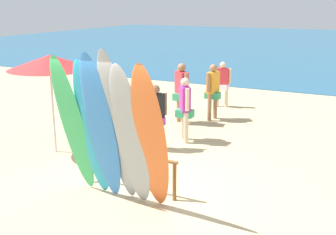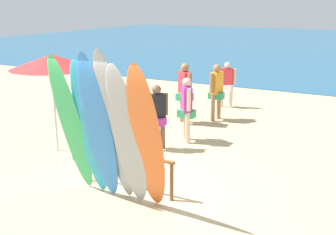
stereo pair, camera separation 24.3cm
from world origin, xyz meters
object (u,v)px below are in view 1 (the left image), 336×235
Objects in this scene: beachgoer_photographing at (156,113)px; beach_chair_red at (116,120)px; beachgoer_near_rack at (222,81)px; beachgoer_by_water at (182,89)px; surfboard_rack at (130,163)px; surfboard_grey_4 at (131,138)px; surfboard_blue_2 at (101,129)px; surfboard_orange_5 at (151,140)px; beach_umbrella at (50,62)px; beachgoer_midbeach at (213,88)px; surfboard_grey_3 at (118,129)px; surfboard_green_0 at (74,127)px; beachgoer_strolling at (185,105)px; surfboard_teal_1 at (92,130)px.

beach_chair_red is (-1.41, 0.50, -0.46)m from beachgoer_photographing.
beachgoer_near_rack is 0.87× the size of beachgoer_by_water.
surfboard_rack is 3.42m from beach_chair_red.
beachgoer_by_water is at bearing 107.35° from surfboard_grey_4.
surfboard_blue_2 reaches higher than beach_chair_red.
surfboard_orange_5 is 3.90m from beach_umbrella.
beachgoer_midbeach is (0.25, 3.07, 0.06)m from beachgoer_photographing.
beachgoer_near_rack is (-0.84, 7.52, -0.50)m from surfboard_grey_3.
beachgoer_photographing is at bearing 111.68° from surfboard_orange_5.
beachgoer_midbeach is at bearing 94.36° from surfboard_rack.
surfboard_rack is at bearing 14.34° from beachgoer_midbeach.
surfboard_orange_5 is 1.71× the size of beachgoer_photographing.
surfboard_green_0 reaches higher than surfboard_grey_4.
surfboard_grey_4 reaches higher than beachgoer_photographing.
surfboard_grey_4 is at bearing 153.88° from beachgoer_strolling.
beachgoer_strolling is (-0.15, 3.72, -0.41)m from surfboard_blue_2.
surfboard_rack is 3.14m from beachgoer_strolling.
surfboard_teal_1 is 0.55m from surfboard_grey_3.
surfboard_grey_4 is 1.74× the size of beachgoer_near_rack.
surfboard_grey_3 is 5.28m from beachgoer_by_water.
surfboard_rack is 0.70× the size of surfboard_blue_2.
surfboard_grey_4 is (0.80, -0.07, -0.01)m from surfboard_teal_1.
beach_umbrella is at bearing 103.95° from beachgoer_by_water.
beach_umbrella is at bearing 148.38° from surfboard_grey_3.
surfboard_grey_3 reaches higher than surfboard_grey_4.
beach_umbrella reaches higher than beachgoer_midbeach.
beachgoer_photographing is (-0.66, 2.23, 0.35)m from surfboard_rack.
surfboard_grey_3 is at bearing -97.31° from beachgoer_near_rack.
beachgoer_strolling is (0.75, -1.45, -0.07)m from beachgoer_by_water.
beach_umbrella is (-2.65, 1.05, 1.54)m from surfboard_rack.
beachgoer_by_water is at bearing -31.27° from beachgoer_midbeach.
beachgoer_midbeach is at bearing 94.05° from surfboard_grey_3.
beachgoer_by_water is (-0.31, 5.14, -0.30)m from surfboard_green_0.
surfboard_green_0 is 1.02× the size of surfboard_orange_5.
surfboard_grey_4 reaches higher than beach_chair_red.
surfboard_rack is at bearing 103.18° from surfboard_grey_3.
surfboard_orange_5 reaches higher than beach_umbrella.
surfboard_teal_1 is at bearing -50.59° from beach_chair_red.
beachgoer_by_water reaches higher than beachgoer_near_rack.
surfboard_blue_2 is 1.83× the size of beachgoer_near_rack.
surfboard_rack is at bearing 136.32° from surfboard_orange_5.
beachgoer_by_water is 1.08× the size of beachgoer_strolling.
surfboard_rack is 0.73× the size of surfboard_grey_4.
surfboard_blue_2 is 7.59m from beachgoer_near_rack.
surfboard_grey_3 is 1.76× the size of beachgoer_strolling.
surfboard_blue_2 reaches higher than beachgoer_by_water.
beachgoer_strolling is at bearing 102.38° from surfboard_grey_4.
surfboard_grey_3 is at bearing 141.76° from beachgoer_by_water.
surfboard_green_0 is 1.64× the size of beachgoer_midbeach.
beachgoer_near_rack is at bearing 36.71° from beachgoer_photographing.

